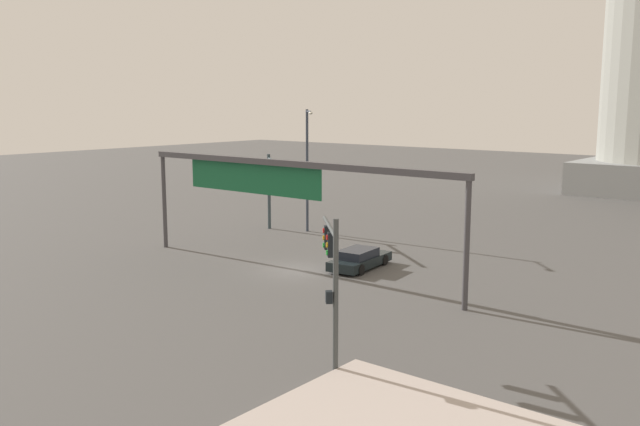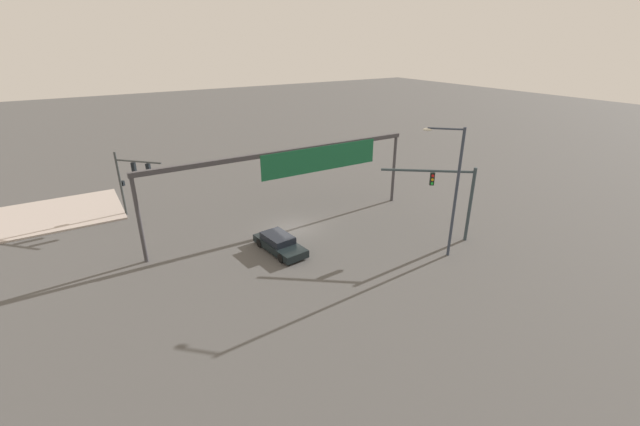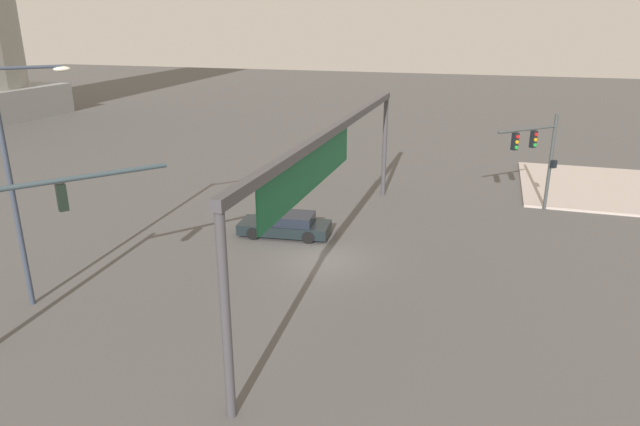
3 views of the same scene
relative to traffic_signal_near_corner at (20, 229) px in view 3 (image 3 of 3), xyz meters
name	(u,v)px [view 3 (image 3 of 3)]	position (x,y,z in m)	size (l,w,h in m)	color
ground_plane	(324,260)	(9.31, -7.95, -4.07)	(204.01, 204.01, 0.00)	#4D4C4B
sidewalk_corner	(588,187)	(26.24, -21.61, -4.00)	(11.42, 8.67, 0.15)	#B2A39B
traffic_signal_near_corner	(20,229)	(0.00, 0.00, 0.00)	(5.60, 4.33, 5.85)	#324046
traffic_signal_opposite_side	(538,150)	(19.64, -17.62, -0.31)	(3.18, 3.52, 5.71)	#3A3E3F
streetlamp_curved_arm	(17,173)	(2.00, 1.78, 1.27)	(2.11, 2.00, 9.30)	#323A49
overhead_sign_gantry	(330,152)	(8.34, -8.52, 1.42)	(22.98, 0.43, 6.55)	#3E3C40
sedan_car_approaching	(286,225)	(11.87, -5.11, -3.50)	(2.38, 4.90, 1.21)	black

